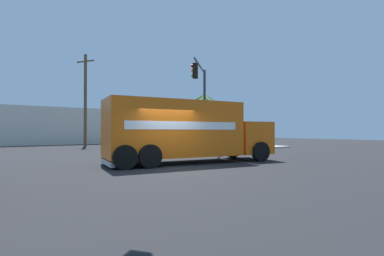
% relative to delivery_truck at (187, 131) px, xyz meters
% --- Properties ---
extents(ground_plane, '(100.00, 100.00, 0.00)m').
position_rel_delivery_truck_xyz_m(ground_plane, '(-1.65, -1.40, -1.56)').
color(ground_plane, black).
extents(sidewalk_corner_far, '(10.44, 10.44, 0.14)m').
position_rel_delivery_truck_xyz_m(sidewalk_corner_far, '(10.17, 10.42, -1.49)').
color(sidewalk_corner_far, '#B2ADA0').
rests_on(sidewalk_corner_far, ground).
extents(delivery_truck, '(8.78, 3.80, 3.00)m').
position_rel_delivery_truck_xyz_m(delivery_truck, '(0.00, 0.00, 0.00)').
color(delivery_truck, orange).
rests_on(delivery_truck, ground).
extents(traffic_light_primary, '(3.43, 3.43, 6.15)m').
position_rel_delivery_truck_xyz_m(traffic_light_primary, '(4.42, 4.68, 2.65)').
color(traffic_light_primary, '#38383D').
rests_on(traffic_light_primary, sidewalk_corner_far).
extents(vending_machine_red, '(1.17, 1.16, 1.85)m').
position_rel_delivery_truck_xyz_m(vending_machine_red, '(11.36, 9.80, -0.49)').
color(vending_machine_red, yellow).
rests_on(vending_machine_red, sidewalk_corner_far).
extents(palm_tree_far, '(2.77, 3.05, 5.55)m').
position_rel_delivery_truck_xyz_m(palm_tree_far, '(11.34, 13.41, 2.44)').
color(palm_tree_far, '#7A6647').
rests_on(palm_tree_far, sidewalk_corner_far).
extents(utility_pole, '(1.29, 1.92, 9.37)m').
position_rel_delivery_truck_xyz_m(utility_pole, '(-0.24, 18.15, 3.27)').
color(utility_pole, brown).
rests_on(utility_pole, ground).
extents(building_backdrop, '(19.74, 6.00, 4.34)m').
position_rel_delivery_truck_xyz_m(building_backdrop, '(-5.05, 26.47, 0.61)').
color(building_backdrop, beige).
rests_on(building_backdrop, ground).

